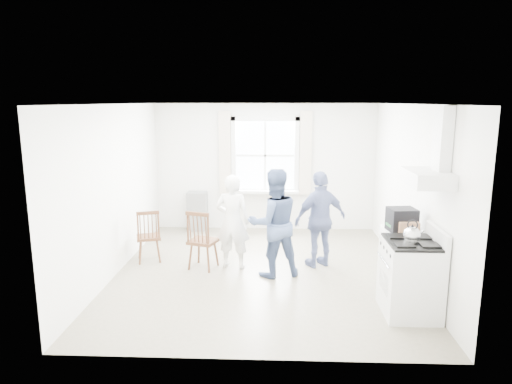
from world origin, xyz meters
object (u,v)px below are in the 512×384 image
Objects in this scene: windsor_chair_b at (200,234)px; person_left at (233,222)px; person_mid at (274,223)px; person_right at (320,219)px; gas_stove at (411,277)px; windsor_chair_a at (148,231)px; stereo_stack at (402,220)px; low_cabinet at (401,260)px.

windsor_chair_b is 0.55m from person_left.
windsor_chair_b is at bearing 26.17° from person_left.
person_mid reaches higher than person_right.
person_right is (-0.97, 1.66, 0.30)m from gas_stove.
person_left is at bearing -6.29° from windsor_chair_a.
gas_stove is at bearing -92.11° from stereo_stack.
low_cabinet is 0.58× the size of person_right.
gas_stove is at bearing 126.70° from person_mid.
stereo_stack is (-0.05, -0.07, 0.61)m from low_cabinet.
gas_stove reaches higher than windsor_chair_b.
person_left is (-2.37, 1.53, 0.28)m from gas_stove.
person_mid is (0.65, -0.32, 0.07)m from person_left.
low_cabinet is at bearing 58.07° from stereo_stack.
person_right reaches higher than low_cabinet.
windsor_chair_b is at bearing 154.23° from gas_stove.
person_mid is (2.06, -0.47, 0.28)m from windsor_chair_a.
low_cabinet is 1.90m from person_mid.
stereo_stack is at bearing 87.89° from gas_stove.
low_cabinet is 0.61m from stereo_stack.
person_left reaches higher than low_cabinet.
windsor_chair_a is (-3.78, 1.69, 0.07)m from gas_stove.
person_right reaches higher than stereo_stack.
gas_stove is 4.14m from windsor_chair_a.
low_cabinet is 0.59× the size of person_left.
stereo_stack is 0.44× the size of windsor_chair_a.
gas_stove is 1.94m from person_right.
person_left is at bearing -21.32° from person_right.
person_right reaches higher than gas_stove.
person_left is 0.92× the size of person_mid.
windsor_chair_a is 2.13m from person_mid.
windsor_chair_b is 0.62× the size of person_right.
stereo_stack is 0.25× the size of person_right.
windsor_chair_a is 0.58× the size of person_right.
stereo_stack is at bearing 143.23° from person_mid.
gas_stove is at bearing 94.10° from person_right.
person_mid is 0.87m from person_right.
person_left is at bearing 15.73° from windsor_chair_b.
person_right reaches higher than person_left.
stereo_stack is 1.46m from person_right.
gas_stove is 1.15× the size of windsor_chair_b.
person_mid is (-1.72, 1.22, 0.35)m from gas_stove.
stereo_stack is 2.58m from person_left.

